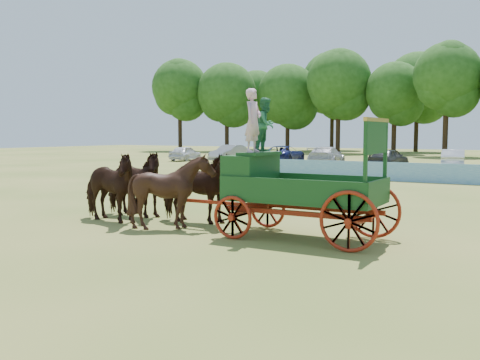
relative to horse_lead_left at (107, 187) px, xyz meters
The scene contains 9 objects.
ground 6.92m from the horse_lead_left, ahead, with size 160.00×160.00×0.00m, color #A28F49.
horse_lead_left is the anchor object (origin of this frame).
horse_lead_right 1.10m from the horse_lead_left, 90.00° to the left, with size 1.13×2.48×2.09m, color black.
horse_wheel_left 2.40m from the horse_lead_left, ahead, with size 1.69×1.90×2.10m, color black.
horse_wheel_right 2.64m from the horse_lead_left, 24.62° to the left, with size 1.13×2.48×2.09m, color black.
farm_dray 5.43m from the horse_lead_left, ahead, with size 6.00×2.00×3.77m.
sponsor_banner 18.91m from the horse_lead_left, 72.01° to the left, with size 26.00×0.08×1.05m, color #1E67A7.
parked_cars 30.18m from the horse_lead_left, 84.63° to the left, with size 46.02×7.34×1.65m.
treeline 60.17m from the horse_lead_left, 87.13° to the left, with size 90.59×23.68×15.35m.
Camera 1 is at (4.56, -11.66, 2.64)m, focal length 40.00 mm.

